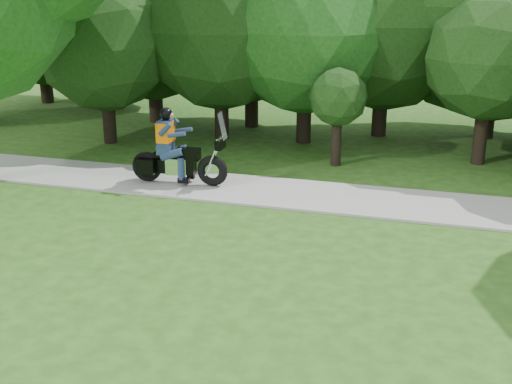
# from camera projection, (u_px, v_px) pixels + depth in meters

# --- Properties ---
(walkway) EXTENTS (60.00, 2.20, 0.06)m
(walkway) POSITION_uv_depth(u_px,v_px,m) (400.00, 204.00, 14.60)
(walkway) COLOR #999994
(walkway) RESTS_ON ground
(tree_line) EXTENTS (39.68, 11.47, 7.89)m
(tree_line) POSITION_uv_depth(u_px,v_px,m) (456.00, 20.00, 19.54)
(tree_line) COLOR black
(tree_line) RESTS_ON ground
(touring_motorcycle) EXTENTS (2.49, 0.79, 1.90)m
(touring_motorcycle) POSITION_uv_depth(u_px,v_px,m) (173.00, 156.00, 15.79)
(touring_motorcycle) COLOR black
(touring_motorcycle) RESTS_ON walkway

